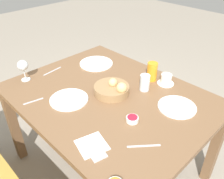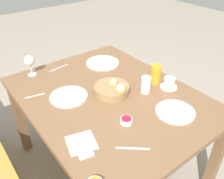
# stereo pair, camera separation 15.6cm
# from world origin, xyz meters

# --- Properties ---
(ground_plane) EXTENTS (10.00, 10.00, 0.00)m
(ground_plane) POSITION_xyz_m (0.00, 0.00, 0.00)
(ground_plane) COLOR gray
(dining_table) EXTENTS (1.31, 1.02, 0.71)m
(dining_table) POSITION_xyz_m (0.00, 0.00, 0.63)
(dining_table) COLOR brown
(dining_table) RESTS_ON ground_plane
(bread_basket) EXTENTS (0.23, 0.23, 0.11)m
(bread_basket) POSITION_xyz_m (-0.01, -0.03, 0.75)
(bread_basket) COLOR #99754C
(bread_basket) RESTS_ON dining_table
(plate_near_left) EXTENTS (0.23, 0.23, 0.01)m
(plate_near_left) POSITION_xyz_m (-0.39, -0.20, 0.72)
(plate_near_left) COLOR white
(plate_near_left) RESTS_ON dining_table
(plate_near_right) EXTENTS (0.27, 0.27, 0.01)m
(plate_near_right) POSITION_xyz_m (0.39, -0.23, 0.72)
(plate_near_right) COLOR white
(plate_near_right) RESTS_ON dining_table
(plate_far_center) EXTENTS (0.25, 0.25, 0.01)m
(plate_far_center) POSITION_xyz_m (0.13, 0.22, 0.72)
(plate_far_center) COLOR white
(plate_far_center) RESTS_ON dining_table
(juice_glass) EXTENTS (0.07, 0.07, 0.13)m
(juice_glass) POSITION_xyz_m (-0.08, -0.36, 0.78)
(juice_glass) COLOR orange
(juice_glass) RESTS_ON dining_table
(water_tumbler) EXTENTS (0.07, 0.07, 0.11)m
(water_tumbler) POSITION_xyz_m (-0.13, -0.22, 0.77)
(water_tumbler) COLOR silver
(water_tumbler) RESTS_ON dining_table
(wine_glass) EXTENTS (0.08, 0.08, 0.16)m
(wine_glass) POSITION_xyz_m (0.56, 0.30, 0.83)
(wine_glass) COLOR silver
(wine_glass) RESTS_ON dining_table
(coffee_cup) EXTENTS (0.12, 0.12, 0.07)m
(coffee_cup) POSITION_xyz_m (-0.18, -0.38, 0.75)
(coffee_cup) COLOR white
(coffee_cup) RESTS_ON dining_table
(jam_bowl_berry) EXTENTS (0.07, 0.07, 0.03)m
(jam_bowl_berry) POSITION_xyz_m (-0.29, 0.09, 0.73)
(jam_bowl_berry) COLOR white
(jam_bowl_berry) RESTS_ON dining_table
(fork_silver) EXTENTS (0.03, 0.17, 0.00)m
(fork_silver) POSITION_xyz_m (0.53, 0.09, 0.72)
(fork_silver) COLOR #B7B7BC
(fork_silver) RESTS_ON dining_table
(knife_silver) EXTENTS (0.12, 0.14, 0.00)m
(knife_silver) POSITION_xyz_m (-0.45, 0.19, 0.72)
(knife_silver) COLOR #B7B7BC
(knife_silver) RESTS_ON dining_table
(spoon_coffee) EXTENTS (0.04, 0.13, 0.00)m
(spoon_coffee) POSITION_xyz_m (0.28, 0.39, 0.72)
(spoon_coffee) COLOR #B7B7BC
(spoon_coffee) RESTS_ON dining_table
(napkin) EXTENTS (0.17, 0.17, 0.00)m
(napkin) POSITION_xyz_m (-0.26, 0.37, 0.72)
(napkin) COLOR white
(napkin) RESTS_ON dining_table
(cell_phone) EXTENTS (0.16, 0.10, 0.01)m
(cell_phone) POSITION_xyz_m (-0.29, 0.38, 0.72)
(cell_phone) COLOR silver
(cell_phone) RESTS_ON dining_table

